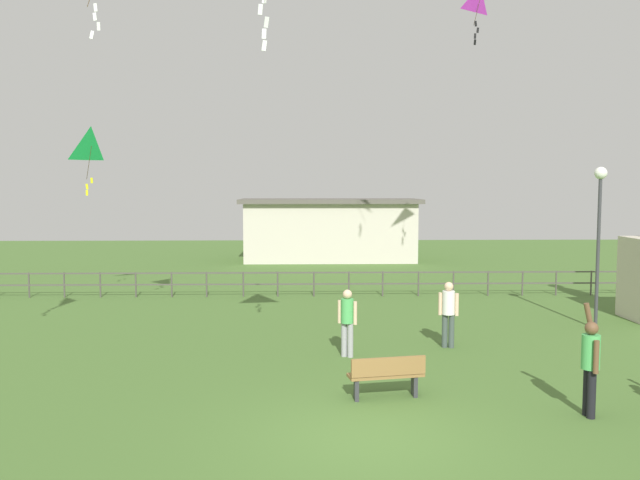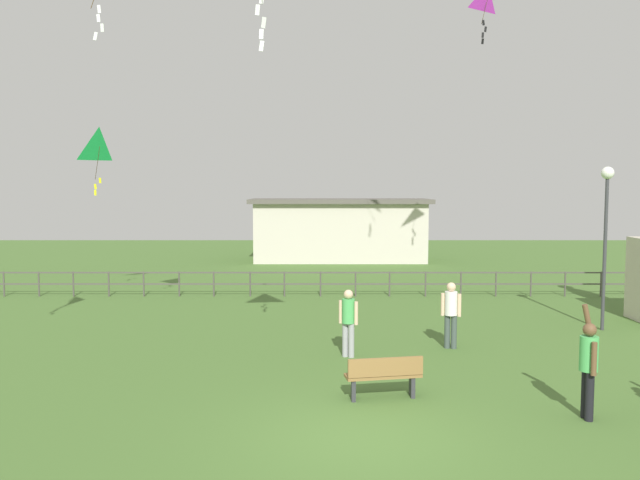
% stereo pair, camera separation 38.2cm
% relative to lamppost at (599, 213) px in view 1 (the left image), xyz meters
% --- Properties ---
extents(ground_plane, '(80.00, 80.00, 0.00)m').
position_rel_lamppost_xyz_m(ground_plane, '(-7.55, -8.21, -3.41)').
color(ground_plane, '#476B2D').
extents(lamppost, '(0.36, 0.36, 4.73)m').
position_rel_lamppost_xyz_m(lamppost, '(0.00, 0.00, 0.00)').
color(lamppost, '#38383D').
rests_on(lamppost, ground_plane).
extents(park_bench, '(1.55, 0.67, 0.85)m').
position_rel_lamppost_xyz_m(park_bench, '(-6.96, -6.16, -2.95)').
color(park_bench, olive).
rests_on(park_bench, ground_plane).
extents(person_1, '(0.50, 0.32, 1.71)m').
position_rel_lamppost_xyz_m(person_1, '(-4.85, -2.16, -2.42)').
color(person_1, '#3F4C47').
rests_on(person_1, ground_plane).
extents(person_2, '(0.46, 0.31, 1.66)m').
position_rel_lamppost_xyz_m(person_2, '(-7.53, -3.01, -2.45)').
color(person_2, '#99999E').
rests_on(person_2, ground_plane).
extents(person_3, '(0.33, 0.53, 2.05)m').
position_rel_lamppost_xyz_m(person_3, '(-3.42, -7.28, -2.38)').
color(person_3, black).
rests_on(person_3, ground_plane).
extents(kite_2, '(1.05, 0.88, 2.10)m').
position_rel_lamppost_xyz_m(kite_2, '(-2.21, 5.23, 7.45)').
color(kite_2, '#B22DB2').
extents(kite_5, '(1.18, 1.23, 2.33)m').
position_rel_lamppost_xyz_m(kite_5, '(-16.05, 4.64, 2.13)').
color(kite_5, '#1EB759').
extents(waterfront_railing, '(36.05, 0.06, 0.95)m').
position_rel_lamppost_xyz_m(waterfront_railing, '(-7.78, 5.79, -2.79)').
color(waterfront_railing, '#4C4742').
rests_on(waterfront_railing, ground_plane).
extents(pavilion_building, '(10.00, 4.04, 3.47)m').
position_rel_lamppost_xyz_m(pavilion_building, '(-7.10, 17.79, -1.65)').
color(pavilion_building, beige).
rests_on(pavilion_building, ground_plane).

